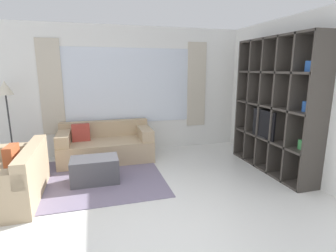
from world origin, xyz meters
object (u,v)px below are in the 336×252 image
Objects in this scene: shelving_unit at (276,106)px; couch_main at (106,146)px; couch_side at (9,179)px; ottoman at (95,170)px; floor_lamp at (6,95)px.

shelving_unit is 3.34m from couch_main.
ottoman is at bearing 102.03° from couch_side.
couch_side reaches higher than ottoman.
couch_main is at bearing 154.75° from shelving_unit.
floor_lamp is at bearing -167.47° from couch_side.
couch_main reaches higher than ottoman.
floor_lamp reaches higher than ottoman.
couch_main is 1.12× the size of floor_lamp.
floor_lamp reaches higher than couch_main.
ottoman is at bearing -102.04° from couch_main.
shelving_unit is at bearing -25.25° from couch_main.
shelving_unit reaches higher than couch_side.
couch_main is 1.11m from ottoman.
ottoman is 0.46× the size of floor_lamp.
ottoman is (1.17, 0.25, -0.09)m from couch_side.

